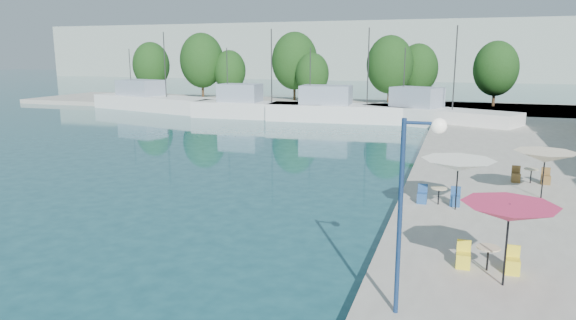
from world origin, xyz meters
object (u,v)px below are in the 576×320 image
(trawler_01, at_px, (154,102))
(umbrella_cream, at_px, (545,157))
(trawler_03, at_px, (346,111))
(trawler_02, at_px, (256,109))
(umbrella_pink, at_px, (509,213))
(street_lamp, at_px, (415,181))
(trawler_04, at_px, (433,115))
(umbrella_white, at_px, (458,165))

(trawler_01, height_order, umbrella_cream, trawler_01)
(umbrella_cream, bearing_deg, trawler_03, 117.93)
(trawler_02, bearing_deg, umbrella_pink, -60.92)
(umbrella_pink, bearing_deg, trawler_02, 120.90)
(street_lamp, bearing_deg, trawler_01, 129.18)
(trawler_01, bearing_deg, umbrella_cream, -23.03)
(trawler_03, bearing_deg, street_lamp, -79.78)
(street_lamp, bearing_deg, trawler_04, 92.27)
(trawler_01, distance_m, umbrella_cream, 52.63)
(trawler_02, height_order, trawler_04, same)
(umbrella_white, bearing_deg, trawler_03, 109.93)
(umbrella_pink, distance_m, umbrella_cream, 10.64)
(trawler_04, bearing_deg, umbrella_cream, -52.80)
(trawler_01, relative_size, umbrella_pink, 7.31)
(street_lamp, bearing_deg, trawler_03, 104.40)
(trawler_02, height_order, umbrella_cream, trawler_02)
(umbrella_pink, bearing_deg, trawler_04, 95.80)
(street_lamp, bearing_deg, trawler_02, 116.91)
(umbrella_white, distance_m, street_lamp, 10.00)
(umbrella_white, bearing_deg, trawler_02, 124.66)
(umbrella_white, bearing_deg, trawler_01, 136.73)
(trawler_01, bearing_deg, street_lamp, -36.03)
(trawler_03, distance_m, trawler_04, 9.19)
(trawler_03, xyz_separation_m, street_lamp, (10.63, -41.96, 3.02))
(trawler_02, bearing_deg, trawler_03, 0.27)
(street_lamp, bearing_deg, umbrella_white, 84.25)
(trawler_02, xyz_separation_m, umbrella_pink, (23.35, -39.01, 1.70))
(trawler_04, bearing_deg, trawler_03, -161.35)
(umbrella_pink, height_order, street_lamp, street_lamp)
(trawler_03, relative_size, umbrella_cream, 6.58)
(trawler_01, relative_size, trawler_03, 1.08)
(trawler_03, xyz_separation_m, umbrella_pink, (13.04, -39.39, 1.70))
(umbrella_white, bearing_deg, trawler_04, 94.61)
(umbrella_cream, bearing_deg, umbrella_white, -140.00)
(trawler_03, height_order, umbrella_pink, trawler_03)
(trawler_02, xyz_separation_m, street_lamp, (20.94, -41.58, 3.02))
(trawler_01, bearing_deg, umbrella_white, -28.29)
(trawler_01, relative_size, trawler_04, 1.22)
(trawler_04, distance_m, street_lamp, 41.13)
(trawler_04, distance_m, umbrella_cream, 28.77)
(umbrella_pink, bearing_deg, street_lamp, -133.14)
(trawler_04, bearing_deg, umbrella_white, -60.74)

